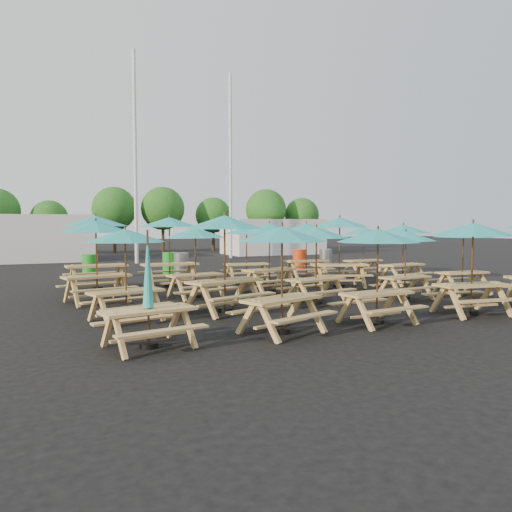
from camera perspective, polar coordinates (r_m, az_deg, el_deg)
name	(u,v)px	position (r m, az deg, el deg)	size (l,w,h in m)	color
ground	(274,292)	(16.56, 2.08, -4.11)	(120.00, 120.00, 0.00)	black
picnic_unit_0	(148,300)	(9.22, -12.21, -4.91)	(1.93, 1.77, 2.14)	tan
picnic_unit_1	(125,241)	(11.77, -14.71, 1.64)	(2.28, 2.28, 2.15)	tan
picnic_unit_2	(96,232)	(14.81, -17.83, 2.66)	(2.44, 2.44, 2.35)	tan
picnic_unit_3	(96,226)	(17.81, -17.84, 3.33)	(2.36, 2.36, 2.55)	tan
picnic_unit_4	(282,240)	(10.12, 2.99, 1.78)	(2.43, 2.43, 2.22)	tan
picnic_unit_5	(225,228)	(12.59, -3.61, 3.21)	(2.68, 2.68, 2.49)	tan
picnic_unit_6	(195,237)	(15.19, -6.95, 2.18)	(2.22, 2.22, 2.15)	tan
picnic_unit_7	(169,226)	(18.02, -9.88, 3.36)	(2.21, 2.21, 2.51)	tan
picnic_unit_8	(378,242)	(11.43, 13.75, 1.61)	(2.06, 2.06, 2.15)	tan
picnic_unit_9	(316,237)	(13.97, 6.92, 2.14)	(2.24, 2.24, 2.18)	tan
picnic_unit_10	(270,232)	(16.35, 1.56, 2.71)	(2.37, 2.37, 2.29)	tan
picnic_unit_11	(247,234)	(19.08, -1.08, 2.59)	(2.04, 2.04, 2.18)	tan
picnic_unit_12	(473,235)	(13.36, 23.55, 2.22)	(2.20, 2.20, 2.30)	tan
picnic_unit_13	(406,240)	(15.45, 16.75, 1.74)	(1.96, 1.96, 2.05)	tan
picnic_unit_14	(340,227)	(17.85, 9.54, 3.31)	(2.73, 2.73, 2.49)	tan
picnic_unit_15	(306,231)	(20.41, 5.78, 2.89)	(2.01, 2.01, 2.29)	tan
picnic_unit_17	(463,237)	(17.20, 22.62, 2.06)	(1.90, 1.90, 2.14)	tan
picnic_unit_18	(403,233)	(19.33, 16.50, 2.58)	(2.21, 2.21, 2.24)	tan
picnic_unit_19	(363,234)	(21.75, 12.18, 2.48)	(1.97, 1.97, 2.12)	tan
waste_bin_0	(90,266)	(21.55, -18.42, -1.14)	(0.62, 0.62, 1.00)	#1A911F
waste_bin_1	(170,264)	(22.11, -9.83, -0.89)	(0.62, 0.62, 1.00)	#1A911F
waste_bin_2	(181,265)	(21.67, -8.56, -0.97)	(0.62, 0.62, 1.00)	gray
waste_bin_3	(299,260)	(24.35, 4.96, -0.44)	(0.62, 0.62, 1.00)	red
waste_bin_4	(326,259)	(24.92, 7.98, -0.36)	(0.62, 0.62, 1.00)	gray
mast_0	(135,157)	(29.48, -13.64, 10.90)	(0.20, 0.20, 12.00)	silver
mast_1	(230,166)	(33.12, -2.93, 10.19)	(0.20, 0.20, 12.00)	silver
event_tent_0	(23,238)	(32.82, -25.12, 1.86)	(8.00, 4.00, 2.80)	silver
event_tent_1	(273,237)	(37.45, 1.93, 2.23)	(7.00, 4.00, 2.60)	silver
tree_2	(49,219)	(38.46, -22.54, 3.97)	(2.59, 2.59, 3.93)	#382314
tree_3	(114,209)	(39.89, -15.90, 5.21)	(3.36, 3.36, 5.09)	#382314
tree_4	(163,209)	(40.09, -10.61, 5.35)	(3.41, 3.41, 5.17)	#382314
tree_5	(213,215)	(41.67, -4.91, 4.67)	(2.94, 2.94, 4.45)	#382314
tree_6	(266,210)	(41.50, 1.15, 5.31)	(3.38, 3.38, 5.13)	#382314
tree_7	(302,215)	(43.04, 5.26, 4.66)	(2.95, 2.95, 4.48)	#382314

